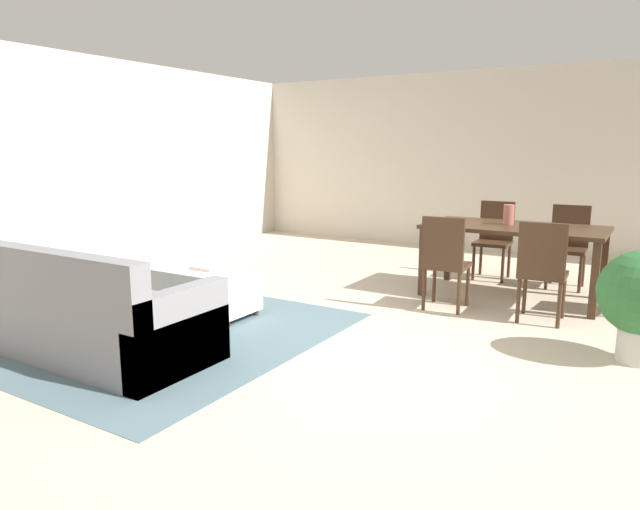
% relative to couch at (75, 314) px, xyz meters
% --- Properties ---
extents(ground_plane, '(10.80, 10.80, 0.00)m').
position_rel_couch_xyz_m(ground_plane, '(1.94, 1.15, -0.29)').
color(ground_plane, beige).
extents(wall_back, '(9.00, 0.12, 2.70)m').
position_rel_couch_xyz_m(wall_back, '(1.94, 6.15, 1.06)').
color(wall_back, beige).
rests_on(wall_back, ground_plane).
extents(wall_left, '(0.12, 11.00, 2.70)m').
position_rel_couch_xyz_m(wall_left, '(-2.56, 1.65, 1.06)').
color(wall_left, beige).
rests_on(wall_left, ground_plane).
extents(area_rug, '(3.00, 2.80, 0.01)m').
position_rel_couch_xyz_m(area_rug, '(0.04, 0.66, -0.29)').
color(area_rug, slate).
rests_on(area_rug, ground_plane).
extents(couch, '(2.26, 0.88, 0.86)m').
position_rel_couch_xyz_m(couch, '(0.00, 0.00, 0.00)').
color(couch, gray).
rests_on(couch, ground_plane).
extents(ottoman_table, '(1.17, 0.50, 0.42)m').
position_rel_couch_xyz_m(ottoman_table, '(0.08, 1.27, -0.05)').
color(ottoman_table, silver).
rests_on(ottoman_table, ground_plane).
extents(dining_table, '(1.78, 0.95, 0.76)m').
position_rel_couch_xyz_m(dining_table, '(2.50, 3.42, 0.38)').
color(dining_table, '#422B1C').
rests_on(dining_table, ground_plane).
extents(dining_chair_near_left, '(0.42, 0.42, 0.92)m').
position_rel_couch_xyz_m(dining_chair_near_left, '(2.06, 2.56, 0.23)').
color(dining_chair_near_left, '#422B1C').
rests_on(dining_chair_near_left, ground_plane).
extents(dining_chair_near_right, '(0.42, 0.42, 0.92)m').
position_rel_couch_xyz_m(dining_chair_near_right, '(2.93, 2.61, 0.23)').
color(dining_chair_near_right, '#422B1C').
rests_on(dining_chair_near_right, ground_plane).
extents(dining_chair_far_left, '(0.41, 0.41, 0.92)m').
position_rel_couch_xyz_m(dining_chair_far_left, '(2.09, 4.25, 0.23)').
color(dining_chair_far_left, '#422B1C').
rests_on(dining_chair_far_left, ground_plane).
extents(dining_chair_far_right, '(0.41, 0.41, 0.92)m').
position_rel_couch_xyz_m(dining_chair_far_right, '(2.92, 4.22, 0.23)').
color(dining_chair_far_right, '#422B1C').
rests_on(dining_chair_far_right, ground_plane).
extents(vase_centerpiece, '(0.11, 0.11, 0.21)m').
position_rel_couch_xyz_m(vase_centerpiece, '(2.42, 3.47, 0.57)').
color(vase_centerpiece, '#B26659').
rests_on(vase_centerpiece, dining_table).
extents(book_on_ottoman, '(0.26, 0.20, 0.03)m').
position_rel_couch_xyz_m(book_on_ottoman, '(0.16, 1.31, 0.15)').
color(book_on_ottoman, silver).
rests_on(book_on_ottoman, ottoman_table).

